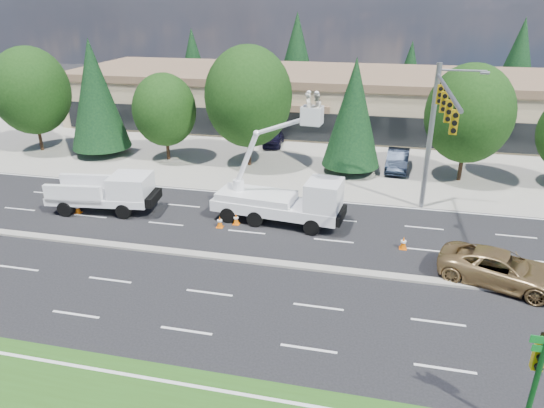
% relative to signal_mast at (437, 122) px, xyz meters
% --- Properties ---
extents(ground, '(140.00, 140.00, 0.00)m').
position_rel_signal_mast_xyz_m(ground, '(-10.03, -7.04, -6.06)').
color(ground, black).
rests_on(ground, ground).
extents(concrete_apron, '(140.00, 22.00, 0.01)m').
position_rel_signal_mast_xyz_m(concrete_apron, '(-10.03, 12.96, -6.05)').
color(concrete_apron, '#9B978D').
rests_on(concrete_apron, ground).
extents(road_median, '(120.00, 0.55, 0.12)m').
position_rel_signal_mast_xyz_m(road_median, '(-10.03, -7.04, -6.00)').
color(road_median, '#9B978D').
rests_on(road_median, ground).
extents(strip_mall, '(50.40, 15.40, 5.50)m').
position_rel_signal_mast_xyz_m(strip_mall, '(-10.03, 22.93, -3.23)').
color(strip_mall, tan).
rests_on(strip_mall, ground).
extents(tree_front_a, '(6.38, 6.38, 8.85)m').
position_rel_signal_mast_xyz_m(tree_front_a, '(-32.03, 7.96, -0.88)').
color(tree_front_a, '#332114').
rests_on(tree_front_a, ground).
extents(tree_front_b, '(4.84, 4.84, 9.55)m').
position_rel_signal_mast_xyz_m(tree_front_b, '(-26.03, 7.96, -0.93)').
color(tree_front_b, '#332114').
rests_on(tree_front_b, ground).
extents(tree_front_c, '(5.09, 5.09, 7.06)m').
position_rel_signal_mast_xyz_m(tree_front_c, '(-20.03, 7.96, -1.93)').
color(tree_front_c, '#332114').
rests_on(tree_front_c, ground).
extents(tree_front_d, '(6.72, 6.72, 9.32)m').
position_rel_signal_mast_xyz_m(tree_front_d, '(-13.03, 7.96, -0.60)').
color(tree_front_d, '#332114').
rests_on(tree_front_d, ground).
extents(tree_front_e, '(4.37, 4.37, 8.61)m').
position_rel_signal_mast_xyz_m(tree_front_e, '(-5.03, 7.96, -1.44)').
color(tree_front_e, '#332114').
rests_on(tree_front_e, ground).
extents(tree_front_f, '(6.07, 6.07, 8.42)m').
position_rel_signal_mast_xyz_m(tree_front_f, '(2.97, 7.96, -1.13)').
color(tree_front_f, '#332114').
rests_on(tree_front_f, ground).
extents(tree_back_a, '(4.49, 4.49, 8.85)m').
position_rel_signal_mast_xyz_m(tree_back_a, '(-28.03, 34.96, -1.31)').
color(tree_back_a, '#332114').
rests_on(tree_back_a, ground).
extents(tree_back_b, '(5.53, 5.53, 10.90)m').
position_rel_signal_mast_xyz_m(tree_back_b, '(-14.03, 34.96, -0.21)').
color(tree_back_b, '#332114').
rests_on(tree_back_b, ground).
extents(tree_back_c, '(3.93, 3.93, 7.74)m').
position_rel_signal_mast_xyz_m(tree_back_c, '(-0.03, 34.96, -1.91)').
color(tree_back_c, '#332114').
rests_on(tree_back_c, ground).
extents(tree_back_d, '(5.32, 5.32, 10.50)m').
position_rel_signal_mast_xyz_m(tree_back_d, '(11.97, 34.96, -0.43)').
color(tree_back_d, '#332114').
rests_on(tree_back_d, ground).
extents(signal_mast, '(2.76, 10.16, 9.00)m').
position_rel_signal_mast_xyz_m(signal_mast, '(0.00, 0.00, 0.00)').
color(signal_mast, gray).
rests_on(signal_mast, ground).
extents(street_sign_pole, '(0.90, 0.44, 4.00)m').
position_rel_signal_mast_xyz_m(street_sign_pole, '(1.97, -15.45, -3.61)').
color(street_sign_pole, '#0B3417').
rests_on(street_sign_pole, ground).
extents(utility_pickup, '(6.57, 3.07, 2.43)m').
position_rel_signal_mast_xyz_m(utility_pickup, '(-19.26, -2.79, -5.06)').
color(utility_pickup, white).
rests_on(utility_pickup, ground).
extents(bucket_truck, '(7.83, 3.15, 7.91)m').
position_rel_signal_mast_xyz_m(bucket_truck, '(-8.02, -2.12, -4.35)').
color(bucket_truck, white).
rests_on(bucket_truck, ground).
extents(traffic_cone_a, '(0.40, 0.40, 0.70)m').
position_rel_signal_mast_xyz_m(traffic_cone_a, '(-21.03, -3.57, -5.72)').
color(traffic_cone_a, '#E96207').
rests_on(traffic_cone_a, ground).
extents(traffic_cone_b, '(0.40, 0.40, 0.70)m').
position_rel_signal_mast_xyz_m(traffic_cone_b, '(-11.74, -3.56, -5.72)').
color(traffic_cone_b, '#E96207').
rests_on(traffic_cone_b, ground).
extents(traffic_cone_c, '(0.40, 0.40, 0.70)m').
position_rel_signal_mast_xyz_m(traffic_cone_c, '(-10.92, -2.96, -5.72)').
color(traffic_cone_c, '#E96207').
rests_on(traffic_cone_c, ground).
extents(traffic_cone_d, '(0.40, 0.40, 0.70)m').
position_rel_signal_mast_xyz_m(traffic_cone_d, '(-1.31, -3.92, -5.72)').
color(traffic_cone_d, '#E96207').
rests_on(traffic_cone_d, ground).
extents(minivan, '(6.11, 4.20, 1.55)m').
position_rel_signal_mast_xyz_m(minivan, '(3.02, -6.44, -5.28)').
color(minivan, '#A2814E').
rests_on(minivan, ground).
extents(parked_car_west, '(1.95, 4.17, 1.38)m').
position_rel_signal_mast_xyz_m(parked_car_west, '(-12.39, 13.96, -5.37)').
color(parked_car_west, black).
rests_on(parked_car_west, ground).
extents(parked_car_east, '(1.99, 4.79, 1.54)m').
position_rel_signal_mast_xyz_m(parked_car_east, '(-1.47, 9.42, -5.29)').
color(parked_car_east, black).
rests_on(parked_car_east, ground).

